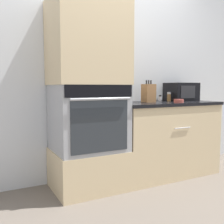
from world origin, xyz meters
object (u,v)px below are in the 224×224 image
condiment_jar_mid (160,98)px  bowl (179,101)px  condiment_jar_back (127,100)px  condiment_jar_near (169,97)px  condiment_jar_far (153,98)px  wall_oven (88,118)px  microwave (181,92)px  knife_block (149,93)px

condiment_jar_mid → bowl: bearing=-93.0°
condiment_jar_back → condiment_jar_near: bearing=7.4°
condiment_jar_far → condiment_jar_back: (-0.45, -0.13, -0.01)m
wall_oven → condiment_jar_far: size_ratio=7.95×
condiment_jar_back → microwave: bearing=8.0°
bowl → condiment_jar_mid: bearing=87.0°
condiment_jar_near → condiment_jar_far: bearing=167.1°
microwave → bowl: size_ratio=3.36×
wall_oven → knife_block: 0.81m
bowl → knife_block: bearing=138.3°
knife_block → condiment_jar_near: 0.36m
microwave → condiment_jar_far: microwave is taller
wall_oven → knife_block: bearing=2.4°
microwave → condiment_jar_mid: (-0.31, 0.04, -0.08)m
microwave → knife_block: knife_block is taller
knife_block → condiment_jar_back: bearing=-174.1°
condiment_jar_mid → condiment_jar_far: size_ratio=0.84×
condiment_jar_mid → condiment_jar_near: bearing=-47.8°
wall_oven → condiment_jar_far: bearing=8.5°
condiment_jar_near → knife_block: bearing=-171.3°
condiment_jar_near → condiment_jar_far: condiment_jar_near is taller
condiment_jar_mid → knife_block: bearing=-153.8°
microwave → wall_oven: bearing=-174.7°
knife_block → condiment_jar_far: bearing=37.1°
condiment_jar_back → condiment_jar_mid: bearing=15.9°
knife_block → condiment_jar_near: (0.35, 0.05, -0.05)m
knife_block → condiment_jar_near: size_ratio=2.25×
bowl → condiment_jar_mid: 0.36m
microwave → bowl: (-0.32, -0.32, -0.10)m
wall_oven → knife_block: (0.77, 0.03, 0.24)m
knife_block → condiment_jar_far: 0.18m
microwave → condiment_jar_back: size_ratio=5.06×
bowl → condiment_jar_back: (-0.57, 0.20, 0.02)m
condiment_jar_mid → condiment_jar_back: 0.61m
microwave → condiment_jar_mid: bearing=172.2°
condiment_jar_near → microwave: bearing=9.7°
microwave → condiment_jar_mid: 0.32m
knife_block → bowl: bearing=-41.7°
bowl → condiment_jar_far: 0.35m
condiment_jar_near → bowl: bearing=-108.2°
knife_block → condiment_jar_near: bearing=8.7°
condiment_jar_near → condiment_jar_back: 0.66m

